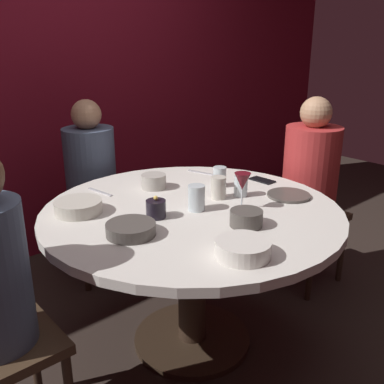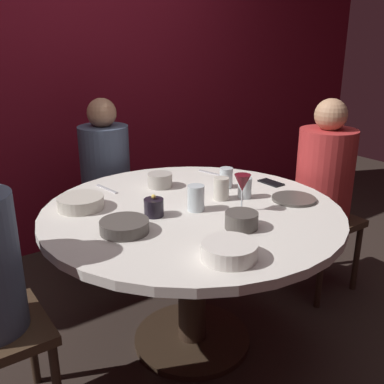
{
  "view_description": "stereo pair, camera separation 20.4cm",
  "coord_description": "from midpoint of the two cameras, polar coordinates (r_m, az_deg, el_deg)",
  "views": [
    {
      "loc": [
        -1.27,
        -1.45,
        1.5
      ],
      "look_at": [
        0.0,
        0.0,
        0.83
      ],
      "focal_mm": 41.31,
      "sensor_mm": 36.0,
      "label": 1
    },
    {
      "loc": [
        -1.1,
        -1.58,
        1.5
      ],
      "look_at": [
        0.0,
        0.0,
        0.83
      ],
      "focal_mm": 41.31,
      "sensor_mm": 36.0,
      "label": 2
    }
  ],
  "objects": [
    {
      "name": "cup_near_candle",
      "position": [
        2.35,
        1.12,
        1.95
      ],
      "size": [
        0.07,
        0.07,
        0.11
      ],
      "primitive_type": "cylinder",
      "color": "silver",
      "rests_on": "dining_table"
    },
    {
      "name": "dinner_plate",
      "position": [
        2.24,
        9.87,
        -0.46
      ],
      "size": [
        0.21,
        0.21,
        0.01
      ],
      "primitive_type": "cylinder",
      "color": "#4C4742",
      "rests_on": "dining_table"
    },
    {
      "name": "bowl_serving_large",
      "position": [
        1.87,
        3.93,
        -3.46
      ],
      "size": [
        0.14,
        0.14,
        0.07
      ],
      "primitive_type": "cylinder",
      "color": "#4C4742",
      "rests_on": "dining_table"
    },
    {
      "name": "cup_center_front",
      "position": [
        2.17,
        0.76,
        0.52
      ],
      "size": [
        0.08,
        0.08,
        0.11
      ],
      "primitive_type": "cylinder",
      "color": "beige",
      "rests_on": "dining_table"
    },
    {
      "name": "seated_diner_back",
      "position": [
        2.87,
        -14.97,
        2.69
      ],
      "size": [
        0.4,
        0.4,
        1.15
      ],
      "rotation": [
        0.0,
        0.0,
        4.71
      ],
      "color": "#3F2D1E",
      "rests_on": "ground"
    },
    {
      "name": "candle_holder",
      "position": [
        1.96,
        -7.65,
        -2.22
      ],
      "size": [
        0.09,
        0.09,
        0.1
      ],
      "color": "black",
      "rests_on": "dining_table"
    },
    {
      "name": "knife_near_plate",
      "position": [
        2.6,
        -1.04,
        2.48
      ],
      "size": [
        0.07,
        0.18,
        0.01
      ],
      "primitive_type": "cube",
      "rotation": [
        0.0,
        0.0,
        0.28
      ],
      "color": "#B7B7BC",
      "rests_on": "dining_table"
    },
    {
      "name": "back_wall",
      "position": [
        3.27,
        -20.44,
        14.68
      ],
      "size": [
        6.0,
        0.1,
        2.6
      ],
      "primitive_type": "cube",
      "color": "maroon",
      "rests_on": "ground"
    },
    {
      "name": "cup_by_left_diner",
      "position": [
        2.21,
        3.71,
        0.73
      ],
      "size": [
        0.07,
        0.07,
        0.1
      ],
      "primitive_type": "cylinder",
      "color": "silver",
      "rests_on": "dining_table"
    },
    {
      "name": "bowl_salad_center",
      "position": [
        2.35,
        -7.45,
        1.34
      ],
      "size": [
        0.13,
        0.13,
        0.07
      ],
      "primitive_type": "cylinder",
      "color": "#B2ADA3",
      "rests_on": "dining_table"
    },
    {
      "name": "cell_phone",
      "position": [
        2.47,
        6.73,
        1.48
      ],
      "size": [
        0.08,
        0.14,
        0.01
      ],
      "primitive_type": "cube",
      "rotation": [
        0.0,
        0.0,
        0.04
      ],
      "color": "black",
      "rests_on": "dining_table"
    },
    {
      "name": "cup_by_right_diner",
      "position": [
        2.03,
        -2.22,
        -0.79
      ],
      "size": [
        0.08,
        0.08,
        0.12
      ],
      "primitive_type": "cylinder",
      "color": "silver",
      "rests_on": "dining_table"
    },
    {
      "name": "bowl_small_white",
      "position": [
        1.62,
        3.0,
        -7.4
      ],
      "size": [
        0.21,
        0.21,
        0.06
      ],
      "primitive_type": "cylinder",
      "color": "silver",
      "rests_on": "dining_table"
    },
    {
      "name": "ground_plane",
      "position": [
        2.44,
        -2.52,
        -18.63
      ],
      "size": [
        8.0,
        8.0,
        0.0
      ],
      "primitive_type": "plane",
      "color": "#2D231E"
    },
    {
      "name": "bowl_rice_portion",
      "position": [
        1.82,
        -11.12,
        -4.79
      ],
      "size": [
        0.2,
        0.2,
        0.05
      ],
      "primitive_type": "cylinder",
      "color": "#4C4742",
      "rests_on": "dining_table"
    },
    {
      "name": "wine_glass",
      "position": [
        2.01,
        3.65,
        1.11
      ],
      "size": [
        0.08,
        0.08,
        0.18
      ],
      "color": "silver",
      "rests_on": "dining_table"
    },
    {
      "name": "fork_near_plate",
      "position": [
        2.34,
        -14.25,
        -0.04
      ],
      "size": [
        0.04,
        0.18,
        0.01
      ],
      "primitive_type": "cube",
      "rotation": [
        0.0,
        0.0,
        0.15
      ],
      "color": "#B7B7BC",
      "rests_on": "dining_table"
    },
    {
      "name": "seated_diner_right",
      "position": [
        2.73,
        13.01,
        2.39
      ],
      "size": [
        0.4,
        0.4,
        1.18
      ],
      "rotation": [
        0.0,
        0.0,
        3.14
      ],
      "color": "#3F2D1E",
      "rests_on": "ground"
    },
    {
      "name": "bowl_sauce_side",
      "position": [
        2.09,
        -17.18,
        -1.89
      ],
      "size": [
        0.21,
        0.21,
        0.06
      ],
      "primitive_type": "cylinder",
      "color": "beige",
      "rests_on": "dining_table"
    },
    {
      "name": "dining_table",
      "position": [
        2.13,
        -2.76,
        -5.75
      ],
      "size": [
        1.4,
        1.4,
        0.75
      ],
      "color": "silver",
      "rests_on": "ground"
    }
  ]
}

